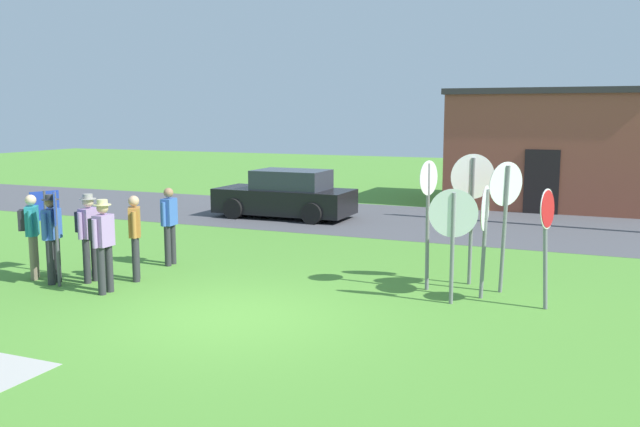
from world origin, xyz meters
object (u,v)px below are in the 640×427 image
stop_sign_nearest (505,203)px  person_in_dark_shirt (89,231)px  stop_sign_far_back (453,226)px  person_on_left (52,233)px  parked_car_on_street (286,196)px  person_in_blue (31,230)px  stop_sign_tallest (472,195)px  info_panel_middle (45,216)px  person_in_teal (103,239)px  person_with_sunhat (135,233)px  stop_sign_leaning_left (546,228)px  info_panel_leftmost (56,222)px  stop_sign_low_front (485,222)px  person_near_signs (169,222)px  stop_sign_rear_left (428,204)px

stop_sign_nearest → person_in_dark_shirt: size_ratio=1.39×
stop_sign_far_back → person_on_left: (-7.40, -1.60, -0.39)m
parked_car_on_street → person_in_blue: person_in_blue is taller
stop_sign_tallest → info_panel_middle: size_ratio=1.49×
parked_car_on_street → person_in_teal: (0.92, -9.54, 0.32)m
person_on_left → person_in_teal: bearing=-8.3°
parked_car_on_street → person_with_sunhat: 8.57m
stop_sign_leaning_left → person_on_left: bearing=-168.0°
stop_sign_tallest → info_panel_leftmost: 7.89m
stop_sign_nearest → person_in_teal: bearing=-156.7°
person_on_left → person_in_blue: (-0.66, 0.13, -0.00)m
person_on_left → stop_sign_low_front: bearing=15.3°
stop_sign_nearest → person_with_sunhat: (-6.79, -1.88, -0.72)m
person_on_left → info_panel_leftmost: (0.26, -0.15, 0.26)m
person_in_teal → person_in_dark_shirt: bearing=145.8°
stop_sign_low_front → person_on_left: size_ratio=1.17×
person_near_signs → person_on_left: 2.50m
parked_car_on_street → stop_sign_low_front: 10.31m
person_near_signs → person_in_blue: bearing=-130.2°
stop_sign_rear_left → stop_sign_leaning_left: 2.20m
person_in_dark_shirt → info_panel_leftmost: info_panel_leftmost is taller
person_in_dark_shirt → person_in_blue: bearing=-169.2°
person_near_signs → info_panel_leftmost: info_panel_leftmost is taller
parked_car_on_street → stop_sign_rear_left: bearing=-48.0°
person_with_sunhat → person_near_signs: (-0.20, 1.43, 0.00)m
parked_car_on_street → person_in_teal: person_in_teal is taller
stop_sign_leaning_left → person_on_left: size_ratio=1.18×
stop_sign_far_back → stop_sign_leaning_left: stop_sign_leaning_left is taller
parked_car_on_street → stop_sign_low_front: stop_sign_low_front is taller
stop_sign_leaning_left → person_in_teal: stop_sign_leaning_left is taller
person_in_dark_shirt → person_in_blue: 1.25m
person_on_left → info_panel_leftmost: info_panel_leftmost is taller
person_in_dark_shirt → person_in_blue: person_in_dark_shirt is taller
stop_sign_rear_left → person_in_teal: size_ratio=1.39×
person_with_sunhat → person_near_signs: same height
info_panel_leftmost → stop_sign_low_front: bearing=16.9°
stop_sign_far_back → stop_sign_low_front: size_ratio=0.99×
stop_sign_rear_left → person_in_teal: (-5.37, -2.56, -0.61)m
person_in_blue → stop_sign_low_front: bearing=13.4°
person_with_sunhat → stop_sign_rear_left: bearing=15.9°
person_on_left → parked_car_on_street: bearing=87.0°
parked_car_on_street → person_on_left: 9.35m
stop_sign_low_front → person_in_teal: size_ratio=1.17×
stop_sign_tallest → stop_sign_low_front: bearing=-66.3°
stop_sign_far_back → stop_sign_rear_left: stop_sign_rear_left is taller
person_with_sunhat → info_panel_leftmost: info_panel_leftmost is taller
parked_car_on_street → stop_sign_tallest: 9.42m
person_in_dark_shirt → person_near_signs: size_ratio=1.03×
person_in_blue → stop_sign_rear_left: bearing=16.7°
stop_sign_tallest → person_on_left: (-7.44, -3.07, -0.76)m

